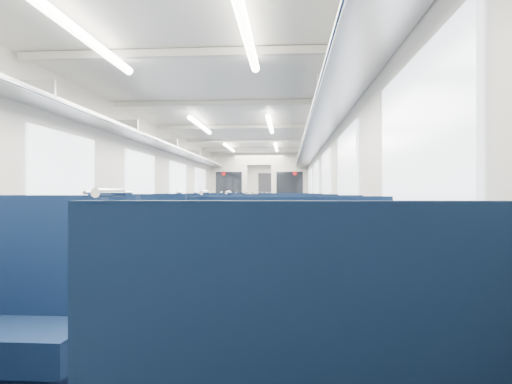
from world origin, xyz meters
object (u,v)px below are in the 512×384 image
object	(u,v)px
seat_2	(1,336)
seat_5	(289,297)
seat_18	(224,224)
seat_10	(183,245)
seat_8	(164,255)
seat_12	(197,238)
seat_6	(133,270)
seat_3	(289,357)
seat_14	(208,232)
bulkhead	(259,191)
seat_16	(217,228)
seat_15	(288,232)
end_door	(268,197)
seat_13	(288,238)
seat_7	(288,270)
seat_9	(288,256)
seat_11	(288,246)
seat_19	(288,225)
seat_4	(77,298)
seat_17	(288,228)

from	to	relation	value
seat_2	seat_5	xyz separation A→B (m)	(1.66, 1.07, 0.00)
seat_5	seat_18	distance (m)	8.23
seat_10	seat_18	world-z (taller)	same
seat_8	seat_12	distance (m)	2.24
seat_6	seat_18	distance (m)	6.93
seat_3	seat_18	size ratio (longest dim) A/B	1.00
seat_8	seat_14	size ratio (longest dim) A/B	1.00
bulkhead	seat_16	size ratio (longest dim) A/B	2.30
seat_8	seat_15	world-z (taller)	same
end_door	seat_6	size ratio (longest dim) A/B	1.64
seat_13	bulkhead	bearing A→B (deg)	100.07
seat_2	seat_15	size ratio (longest dim) A/B	1.00
bulkhead	seat_7	bearing A→B (deg)	-84.16
seat_5	seat_9	world-z (taller)	same
seat_11	seat_18	xyz separation A→B (m)	(-1.66, 4.69, 0.00)
seat_12	end_door	bearing A→B (deg)	85.40
seat_10	seat_18	bearing A→B (deg)	90.00
seat_8	seat_15	distance (m)	3.85
seat_15	seat_19	bearing A→B (deg)	90.00
seat_6	seat_18	size ratio (longest dim) A/B	1.00
seat_4	seat_9	distance (m)	2.96
seat_10	seat_4	bearing A→B (deg)	-90.00
seat_3	seat_6	world-z (taller)	same
seat_8	seat_16	xyz separation A→B (m)	(0.00, 4.58, 0.00)
seat_3	seat_10	world-z (taller)	same
seat_5	seat_10	xyz separation A→B (m)	(-1.66, 3.44, 0.00)
seat_2	seat_13	xyz separation A→B (m)	(1.66, 5.74, 0.00)
seat_14	seat_19	distance (m)	2.82
seat_2	seat_19	size ratio (longest dim) A/B	1.00
seat_6	seat_18	xyz separation A→B (m)	(0.00, 6.93, 0.00)
seat_4	seat_18	world-z (taller)	same
seat_2	seat_9	xyz separation A→B (m)	(1.66, 3.37, 0.00)
seat_5	seat_12	size ratio (longest dim) A/B	1.00
seat_5	seat_16	bearing A→B (deg)	103.52
seat_2	seat_14	world-z (taller)	same
bulkhead	seat_17	bearing A→B (deg)	-70.82
seat_4	seat_6	distance (m)	1.28
seat_17	seat_19	xyz separation A→B (m)	(0.00, 0.98, 0.00)
seat_4	seat_11	bearing A→B (deg)	64.73
seat_2	seat_16	world-z (taller)	same
seat_10	end_door	bearing A→B (deg)	85.85
seat_4	seat_18	size ratio (longest dim) A/B	1.00
seat_17	seat_14	bearing A→B (deg)	-141.81
seat_12	seat_13	xyz separation A→B (m)	(1.66, 0.11, 0.00)
seat_2	seat_3	xyz separation A→B (m)	(1.66, -0.20, 0.00)
bulkhead	seat_18	world-z (taller)	bulkhead
seat_2	seat_8	xyz separation A→B (m)	(0.00, 3.39, 0.00)
seat_9	seat_15	xyz separation A→B (m)	(0.00, 3.50, 0.00)
end_door	seat_17	world-z (taller)	end_door
end_door	seat_12	bearing A→B (deg)	-94.60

